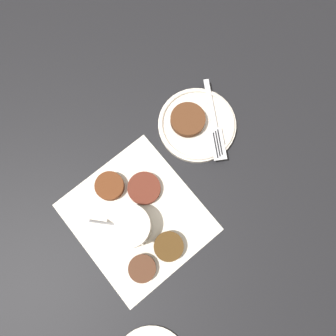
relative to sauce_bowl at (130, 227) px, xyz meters
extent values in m
plane|color=black|center=(-0.03, 0.05, -0.03)|extent=(4.00, 4.00, 0.00)
cube|color=silver|center=(-0.01, 0.02, -0.03)|extent=(0.28, 0.26, 0.00)
cylinder|color=silver|center=(0.00, 0.00, 0.00)|extent=(0.09, 0.09, 0.06)
cylinder|color=#C65123|center=(0.00, 0.00, -0.01)|extent=(0.07, 0.07, 0.03)
cone|color=silver|center=(0.04, 0.00, 0.02)|extent=(0.02, 0.02, 0.02)
cylinder|color=silver|center=(-0.02, -0.02, 0.04)|extent=(0.05, 0.05, 0.10)
cylinder|color=#4B2D1E|center=(0.08, -0.03, -0.02)|extent=(0.06, 0.06, 0.02)
cylinder|color=#58261A|center=(-0.05, 0.07, -0.02)|extent=(0.07, 0.07, 0.01)
cylinder|color=#5B2E17|center=(-0.10, 0.01, -0.02)|extent=(0.06, 0.06, 0.02)
cylinder|color=#472F15|center=(0.08, 0.04, -0.02)|extent=(0.06, 0.06, 0.02)
cylinder|color=silver|center=(-0.09, 0.25, -0.03)|extent=(0.18, 0.18, 0.01)
torus|color=silver|center=(-0.09, 0.25, -0.02)|extent=(0.17, 0.17, 0.01)
cylinder|color=#512D19|center=(-0.11, 0.24, 0.00)|extent=(0.08, 0.08, 0.02)
cube|color=silver|center=(-0.11, 0.30, -0.01)|extent=(0.11, 0.07, 0.00)
cube|color=silver|center=(-0.03, 0.26, -0.01)|extent=(0.08, 0.06, 0.00)
cube|color=black|center=(-0.03, 0.25, -0.01)|extent=(0.05, 0.03, 0.00)
cube|color=black|center=(-0.03, 0.26, -0.01)|extent=(0.05, 0.03, 0.00)
cube|color=black|center=(-0.02, 0.26, -0.01)|extent=(0.05, 0.03, 0.00)
camera|label=1|loc=(0.08, 0.04, 0.68)|focal=35.00mm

